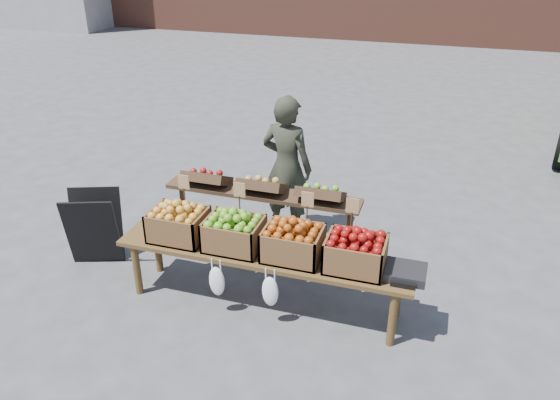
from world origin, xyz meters
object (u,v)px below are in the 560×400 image
(display_bench, at_px, (264,278))
(back_table, at_px, (263,216))
(vendor, at_px, (287,167))
(crate_russet_pears, at_px, (234,234))
(crate_red_apples, at_px, (293,243))
(chalkboard_sign, at_px, (94,228))
(crate_golden_apples, at_px, (178,225))
(crate_green_apples, at_px, (355,254))
(weighing_scale, at_px, (406,272))

(display_bench, bearing_deg, back_table, 109.58)
(vendor, bearing_deg, crate_russet_pears, 97.01)
(back_table, distance_m, crate_red_apples, 0.91)
(chalkboard_sign, bearing_deg, crate_golden_apples, -29.21)
(crate_green_apples, height_order, weighing_scale, crate_green_apples)
(crate_green_apples, xyz_separation_m, weighing_scale, (0.43, -0.00, -0.10))
(display_bench, height_order, crate_red_apples, crate_red_apples)
(chalkboard_sign, xyz_separation_m, crate_green_apples, (2.72, -0.17, 0.31))
(chalkboard_sign, relative_size, crate_green_apples, 1.59)
(crate_russet_pears, relative_size, weighing_scale, 1.47)
(display_bench, bearing_deg, crate_green_apples, 0.00)
(chalkboard_sign, xyz_separation_m, weighing_scale, (3.15, -0.17, 0.21))
(vendor, distance_m, chalkboard_sign, 2.12)
(vendor, distance_m, display_bench, 1.47)
(display_bench, bearing_deg, crate_russet_pears, 180.00)
(crate_red_apples, height_order, crate_green_apples, same)
(back_table, relative_size, crate_green_apples, 4.20)
(weighing_scale, bearing_deg, crate_golden_apples, 180.00)
(chalkboard_sign, xyz_separation_m, display_bench, (1.90, -0.17, -0.11))
(back_table, bearing_deg, crate_green_apples, -33.66)
(chalkboard_sign, distance_m, crate_golden_apples, 1.13)
(chalkboard_sign, height_order, display_bench, chalkboard_sign)
(chalkboard_sign, bearing_deg, crate_green_apples, -23.85)
(crate_golden_apples, height_order, weighing_scale, crate_golden_apples)
(vendor, height_order, crate_red_apples, vendor)
(display_bench, bearing_deg, weighing_scale, -0.00)
(display_bench, distance_m, crate_red_apples, 0.51)
(crate_russet_pears, height_order, weighing_scale, crate_russet_pears)
(back_table, xyz_separation_m, crate_golden_apples, (-0.57, -0.72, 0.19))
(crate_golden_apples, distance_m, crate_red_apples, 1.10)
(chalkboard_sign, bearing_deg, back_table, -1.71)
(chalkboard_sign, relative_size, crate_golden_apples, 1.59)
(back_table, height_order, crate_red_apples, back_table)
(back_table, height_order, crate_golden_apples, back_table)
(crate_green_apples, bearing_deg, crate_golden_apples, 180.00)
(display_bench, relative_size, crate_russet_pears, 5.40)
(crate_red_apples, xyz_separation_m, crate_green_apples, (0.55, 0.00, 0.00))
(vendor, distance_m, crate_red_apples, 1.44)
(vendor, relative_size, crate_russet_pears, 3.23)
(vendor, bearing_deg, back_table, 94.87)
(back_table, bearing_deg, crate_red_apples, -53.59)
(chalkboard_sign, height_order, crate_russet_pears, crate_russet_pears)
(crate_golden_apples, relative_size, weighing_scale, 1.47)
(weighing_scale, bearing_deg, back_table, 154.45)
(back_table, bearing_deg, display_bench, -70.42)
(display_bench, relative_size, crate_green_apples, 5.40)
(crate_red_apples, height_order, weighing_scale, crate_red_apples)
(vendor, xyz_separation_m, crate_golden_apples, (-0.63, -1.36, -0.10))
(back_table, height_order, display_bench, back_table)
(crate_golden_apples, relative_size, crate_red_apples, 1.00)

